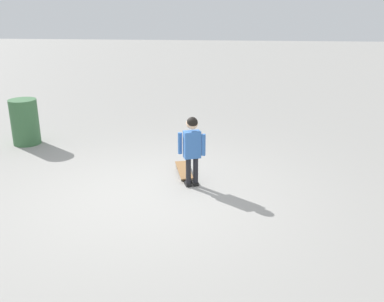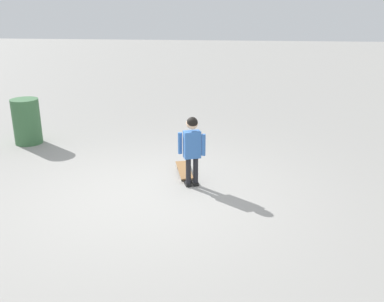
% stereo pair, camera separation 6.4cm
% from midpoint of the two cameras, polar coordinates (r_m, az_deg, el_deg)
% --- Properties ---
extents(ground_plane, '(50.00, 50.00, 0.00)m').
position_cam_midpoint_polar(ground_plane, '(6.17, -5.60, -5.86)').
color(ground_plane, gray).
extents(child_person, '(0.24, 0.41, 1.06)m').
position_cam_midpoint_polar(child_person, '(6.21, -0.30, 0.93)').
color(child_person, black).
rests_on(child_person, ground).
extents(skateboard, '(0.79, 0.37, 0.07)m').
position_cam_midpoint_polar(skateboard, '(6.86, -1.35, -2.56)').
color(skateboard, olive).
rests_on(skateboard, ground).
extents(trash_bin, '(0.51, 0.51, 0.86)m').
position_cam_midpoint_polar(trash_bin, '(8.80, -21.45, 3.61)').
color(trash_bin, '#38663D').
rests_on(trash_bin, ground).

